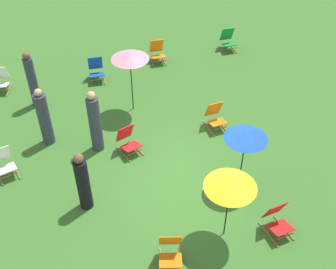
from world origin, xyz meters
name	(u,v)px	position (x,y,z in m)	size (l,w,h in m)	color
ground_plane	(183,177)	(0.00, 0.00, 0.00)	(40.00, 40.00, 0.00)	#386B28
deckchair_1	(157,52)	(1.16, 5.83, 0.37)	(0.52, 0.79, 0.83)	olive
deckchair_2	(4,163)	(-4.34, 1.64, 0.37)	(0.64, 0.85, 0.83)	olive
deckchair_4	(215,117)	(1.63, 1.67, 0.37)	(0.51, 0.78, 0.83)	olive
deckchair_5	(96,70)	(-1.18, 5.34, 0.37)	(0.54, 0.80, 0.83)	olive
deckchair_6	(128,141)	(-1.07, 1.45, 0.37)	(0.68, 0.87, 0.83)	olive
deckchair_7	(1,80)	(-4.28, 5.73, 0.37)	(0.66, 0.86, 0.83)	olive
deckchair_8	(170,251)	(-1.12, -2.28, 0.37)	(0.68, 0.87, 0.83)	olive
deckchair_9	(277,220)	(1.44, -2.26, 0.37)	(0.55, 0.81, 0.83)	olive
deckchair_10	(228,40)	(3.96, 5.84, 0.37)	(0.50, 0.78, 0.83)	olive
umbrella_0	(246,134)	(1.32, -0.63, 1.64)	(1.05, 1.05, 1.78)	black
umbrella_1	(130,56)	(-0.45, 3.30, 1.90)	(1.11, 1.11, 2.02)	black
umbrella_2	(231,183)	(0.28, -1.96, 1.68)	(1.12, 1.12, 1.81)	black
person_0	(95,123)	(-1.86, 1.83, 0.90)	(0.45, 0.45, 1.91)	#333847
person_1	(32,80)	(-3.27, 4.50, 0.90)	(0.39, 0.39, 1.87)	#333847
person_2	(44,118)	(-3.13, 2.56, 0.84)	(0.46, 0.46, 1.80)	#333847
person_3	(83,183)	(-2.54, -0.14, 0.80)	(0.40, 0.40, 1.69)	black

